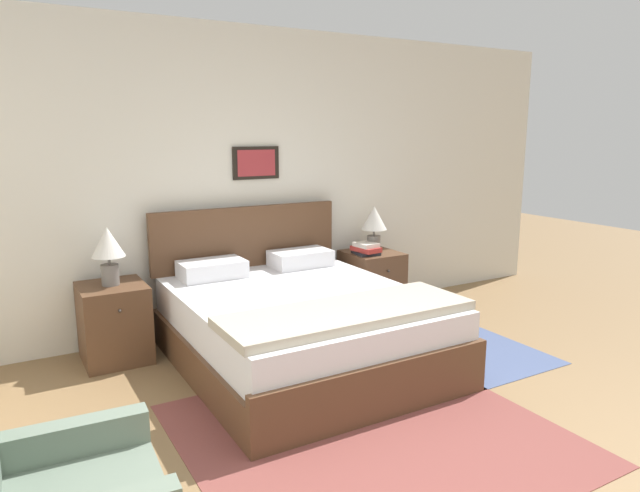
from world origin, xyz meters
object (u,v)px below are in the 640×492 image
Objects in this scene: nightstand_by_door at (372,282)px; table_lamp_near_window at (108,248)px; table_lamp_by_door at (374,222)px; nightstand_near_window at (114,323)px; bed at (300,325)px.

nightstand_by_door is 2.45m from table_lamp_near_window.
table_lamp_near_window is 1.00× the size of table_lamp_by_door.
table_lamp_near_window is (-0.00, 0.00, 0.58)m from nightstand_near_window.
table_lamp_near_window and table_lamp_by_door have the same top height.
table_lamp_near_window is at bearing 147.44° from bed.
bed is 3.47× the size of nightstand_near_window.
table_lamp_by_door is at bearing 0.00° from table_lamp_near_window.
nightstand_near_window is 1.00× the size of nightstand_by_door.
table_lamp_by_door is (0.02, 0.00, 0.58)m from nightstand_by_door.
nightstand_near_window is at bearing 147.43° from bed.
nightstand_by_door is 1.35× the size of table_lamp_near_window.
table_lamp_near_window reaches higher than nightstand_near_window.
table_lamp_by_door is (2.40, 0.00, 0.00)m from table_lamp_near_window.
table_lamp_by_door is at bearing 5.35° from nightstand_by_door.
nightstand_by_door is at bearing 0.00° from nightstand_near_window.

